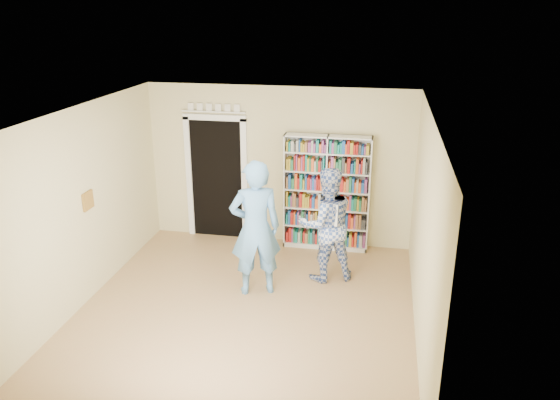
# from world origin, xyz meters

# --- Properties ---
(floor) EXTENTS (5.00, 5.00, 0.00)m
(floor) POSITION_xyz_m (0.00, 0.00, 0.00)
(floor) COLOR #A97C51
(floor) RESTS_ON ground
(ceiling) EXTENTS (5.00, 5.00, 0.00)m
(ceiling) POSITION_xyz_m (0.00, 0.00, 2.70)
(ceiling) COLOR white
(ceiling) RESTS_ON wall_back
(wall_back) EXTENTS (4.50, 0.00, 4.50)m
(wall_back) POSITION_xyz_m (0.00, 2.50, 1.35)
(wall_back) COLOR beige
(wall_back) RESTS_ON floor
(wall_left) EXTENTS (0.00, 5.00, 5.00)m
(wall_left) POSITION_xyz_m (-2.25, 0.00, 1.35)
(wall_left) COLOR beige
(wall_left) RESTS_ON floor
(wall_right) EXTENTS (0.00, 5.00, 5.00)m
(wall_right) POSITION_xyz_m (2.25, 0.00, 1.35)
(wall_right) COLOR beige
(wall_right) RESTS_ON floor
(bookshelf) EXTENTS (1.42, 0.27, 1.96)m
(bookshelf) POSITION_xyz_m (0.84, 2.34, 0.99)
(bookshelf) COLOR white
(bookshelf) RESTS_ON floor
(doorway) EXTENTS (1.10, 0.08, 2.43)m
(doorway) POSITION_xyz_m (-1.10, 2.48, 1.18)
(doorway) COLOR black
(doorway) RESTS_ON floor
(wall_art) EXTENTS (0.03, 0.25, 0.25)m
(wall_art) POSITION_xyz_m (-2.23, 0.20, 1.40)
(wall_art) COLOR brown
(wall_art) RESTS_ON wall_left
(man_blue) EXTENTS (0.84, 0.70, 1.98)m
(man_blue) POSITION_xyz_m (0.02, 0.62, 0.99)
(man_blue) COLOR #5C96CD
(man_blue) RESTS_ON floor
(man_plaid) EXTENTS (1.04, 0.94, 1.75)m
(man_plaid) POSITION_xyz_m (0.96, 1.23, 0.87)
(man_plaid) COLOR #314D96
(man_plaid) RESTS_ON floor
(paper_sheet) EXTENTS (0.23, 0.04, 0.33)m
(paper_sheet) POSITION_xyz_m (1.02, 1.02, 1.11)
(paper_sheet) COLOR white
(paper_sheet) RESTS_ON man_plaid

